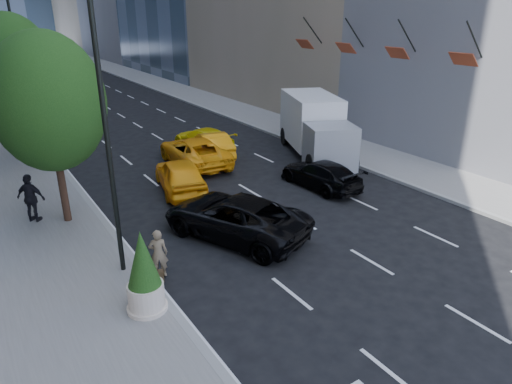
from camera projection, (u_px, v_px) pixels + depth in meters
ground at (350, 270)px, 15.44m from camera, size 160.00×160.00×0.00m
sidewalk_right at (207, 100)px, 43.81m from camera, size 4.00×120.00×0.15m
lamp_near at (108, 98)px, 13.19m from camera, size 2.13×0.22×10.00m
lamp_far at (21, 52)px, 27.20m from camera, size 2.13×0.22×10.00m
tree_near at (48, 103)px, 16.96m from camera, size 4.20×4.20×7.46m
tree_mid at (12, 67)px, 24.61m from camera, size 4.50×4.50×7.99m
facade_flags at (372, 47)px, 26.28m from camera, size 1.85×13.30×2.05m
skateboarder at (159, 257)px, 14.64m from camera, size 0.71×0.59×1.66m
black_sedan_lincoln at (235, 217)px, 17.46m from camera, size 4.83×6.48×1.63m
black_sedan_mercedes at (320, 174)px, 22.39m from camera, size 2.09×4.71×1.34m
taxi_a at (180, 175)px, 21.89m from camera, size 2.94×5.08×1.62m
taxi_b at (212, 144)px, 27.14m from camera, size 2.33×4.62×1.45m
taxi_c at (194, 151)px, 25.54m from camera, size 3.03×5.88×1.59m
taxi_d at (204, 139)px, 28.42m from camera, size 2.65×4.96×1.37m
city_bus at (42, 104)px, 34.53m from camera, size 4.24×11.10×3.02m
box_truck at (316, 127)px, 26.83m from camera, size 5.18×7.70×3.48m
pedestrian_b at (31, 198)px, 18.30m from camera, size 1.20×1.16×2.02m
planter_shrub at (144, 273)px, 12.75m from camera, size 1.04×1.04×2.51m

